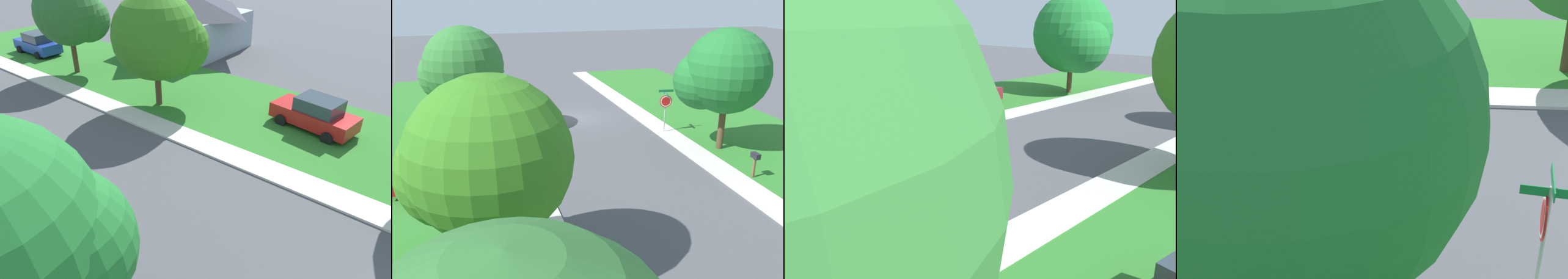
{
  "view_description": "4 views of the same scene",
  "coord_description": "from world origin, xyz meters",
  "views": [
    {
      "loc": [
        -7.63,
        2.27,
        9.3
      ],
      "look_at": [
        2.97,
        10.69,
        1.4
      ],
      "focal_mm": 34.08,
      "sensor_mm": 36.0,
      "label": 1
    },
    {
      "loc": [
        7.23,
        28.13,
        8.67
      ],
      "look_at": [
        1.49,
        8.43,
        1.4
      ],
      "focal_mm": 39.77,
      "sensor_mm": 36.0,
      "label": 2
    },
    {
      "loc": [
        10.6,
        1.17,
        5.47
      ],
      "look_at": [
        1.01,
        10.49,
        1.4
      ],
      "focal_mm": 37.22,
      "sensor_mm": 36.0,
      "label": 3
    },
    {
      "loc": [
        -11.98,
        6.88,
        7.21
      ],
      "look_at": [
        -0.95,
        7.68,
        1.4
      ],
      "focal_mm": 53.09,
      "sensor_mm": 36.0,
      "label": 4
    }
  ],
  "objects": [
    {
      "name": "tree_across_right",
      "position": [
        -6.0,
        8.11,
        4.28
      ],
      "size": [
        4.9,
        4.56,
        6.71
      ],
      "color": "#4C3823",
      "rests_on": "ground"
    },
    {
      "name": "fire_hydrant",
      "position": [
        6.14,
        0.86,
        0.44
      ],
      "size": [
        0.38,
        0.22,
        0.83
      ],
      "color": "red",
      "rests_on": "ground"
    },
    {
      "name": "car_red_behind_trees",
      "position": [
        9.53,
        8.08,
        0.87
      ],
      "size": [
        2.47,
        4.51,
        1.76
      ],
      "color": "red",
      "rests_on": "ground"
    },
    {
      "name": "ground_plane",
      "position": [
        0.0,
        0.0,
        0.0
      ],
      "size": [
        120.0,
        120.0,
        0.0
      ],
      "primitive_type": "plane",
      "color": "#4C4C51"
    },
    {
      "name": "sidewalk_west",
      "position": [
        -4.7,
        12.0,
        0.05
      ],
      "size": [
        1.4,
        56.0,
        0.1
      ],
      "primitive_type": "cube",
      "color": "beige",
      "rests_on": "ground"
    },
    {
      "name": "tree_corner_large",
      "position": [
        7.4,
        1.45,
        4.09
      ],
      "size": [
        5.05,
        4.7,
        6.6
      ],
      "color": "#4C3823",
      "rests_on": "ground"
    },
    {
      "name": "lawn_east",
      "position": [
        9.4,
        12.0,
        0.04
      ],
      "size": [
        8.0,
        56.0,
        0.08
      ],
      "primitive_type": "cube",
      "color": "#2D7528",
      "rests_on": "ground"
    },
    {
      "name": "sidewalk_east",
      "position": [
        4.7,
        12.0,
        0.05
      ],
      "size": [
        1.4,
        56.0,
        0.1
      ],
      "primitive_type": "cube",
      "color": "beige",
      "rests_on": "ground"
    },
    {
      "name": "mailbox",
      "position": [
        -5.61,
        12.22,
        1.01
      ],
      "size": [
        0.25,
        0.48,
        1.31
      ],
      "color": "brown",
      "rests_on": "ground"
    },
    {
      "name": "stop_sign_near_corner",
      "position": [
        4.67,
        -4.67,
        1.89
      ],
      "size": [
        0.91,
        0.91,
        2.77
      ],
      "color": "#9E9EA3",
      "rests_on": "ground"
    },
    {
      "name": "stop_sign_far_corner",
      "position": [
        -4.54,
        4.77,
        1.89
      ],
      "size": [
        0.91,
        0.91,
        2.77
      ],
      "color": "#9E9EA3",
      "rests_on": "ground"
    },
    {
      "name": "tree_sidewalk_mid",
      "position": [
        6.98,
        16.21,
        3.92
      ],
      "size": [
        5.18,
        4.82,
        6.49
      ],
      "color": "#4C3823",
      "rests_on": "ground"
    }
  ]
}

